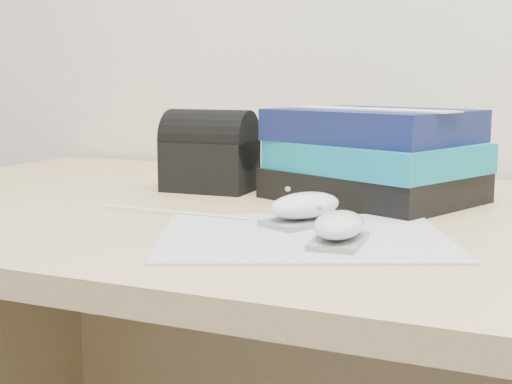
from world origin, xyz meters
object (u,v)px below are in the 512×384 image
at_px(desk, 382,368).
at_px(mouse_front, 339,228).
at_px(book_stack, 374,156).
at_px(pouch, 210,151).
at_px(mouse_rear, 305,208).

distance_m(desk, mouse_front, 0.36).
bearing_deg(desk, book_stack, 125.89).
distance_m(mouse_front, pouch, 0.41).
relative_size(mouse_front, book_stack, 0.29).
height_order(mouse_front, pouch, pouch).
bearing_deg(desk, mouse_rear, -109.57).
bearing_deg(mouse_front, mouse_rear, 129.26).
relative_size(book_stack, pouch, 2.38).
bearing_deg(pouch, mouse_rear, -40.91).
distance_m(desk, mouse_rear, 0.31).
relative_size(desk, mouse_rear, 13.60).
height_order(book_stack, pouch, book_stack).
xyz_separation_m(mouse_front, pouch, (-0.29, 0.28, 0.04)).
relative_size(mouse_rear, pouch, 0.85).
distance_m(mouse_rear, mouse_front, 0.11).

